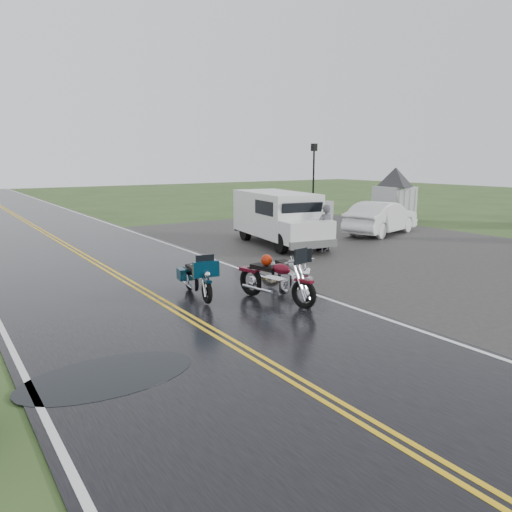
# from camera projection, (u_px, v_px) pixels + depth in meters

# --- Properties ---
(ground) EXTENTS (120.00, 120.00, 0.00)m
(ground) POSITION_uv_depth(u_px,v_px,m) (202.00, 327.00, 11.26)
(ground) COLOR #2D471E
(ground) RESTS_ON ground
(road) EXTENTS (8.00, 100.00, 0.04)m
(road) POSITION_uv_depth(u_px,v_px,m) (83.00, 255.00, 19.43)
(road) COLOR black
(road) RESTS_ON ground
(parking_pad) EXTENTS (14.00, 24.00, 0.03)m
(parking_pad) POSITION_uv_depth(u_px,v_px,m) (377.00, 247.00, 21.32)
(parking_pad) COLOR black
(parking_pad) RESTS_ON ground
(visitor_center) EXTENTS (16.00, 10.00, 4.80)m
(visitor_center) POSITION_uv_depth(u_px,v_px,m) (395.00, 180.00, 31.47)
(visitor_center) COLOR #A8AAAD
(visitor_center) RESTS_ON ground
(motorcycle_red) EXTENTS (1.43, 2.67, 1.49)m
(motorcycle_red) POSITION_uv_depth(u_px,v_px,m) (304.00, 282.00, 12.26)
(motorcycle_red) COLOR #550917
(motorcycle_red) RESTS_ON ground
(motorcycle_teal) EXTENTS (1.13, 2.26, 1.27)m
(motorcycle_teal) POSITION_uv_depth(u_px,v_px,m) (207.00, 282.00, 12.73)
(motorcycle_teal) COLOR #052537
(motorcycle_teal) RESTS_ON ground
(motorcycle_silver) EXTENTS (1.26, 2.42, 1.36)m
(motorcycle_silver) POSITION_uv_depth(u_px,v_px,m) (306.00, 278.00, 12.90)
(motorcycle_silver) COLOR #94979B
(motorcycle_silver) RESTS_ON ground
(van_white) EXTENTS (3.19, 6.27, 2.35)m
(van_white) POSITION_uv_depth(u_px,v_px,m) (281.00, 225.00, 19.57)
(van_white) COLOR white
(van_white) RESTS_ON ground
(person_at_van) EXTENTS (0.72, 0.49, 1.90)m
(person_at_van) POSITION_uv_depth(u_px,v_px,m) (325.00, 229.00, 20.02)
(person_at_van) COLOR #4B4C50
(person_at_van) RESTS_ON ground
(sedan_white) EXTENTS (5.18, 2.99, 1.61)m
(sedan_white) POSITION_uv_depth(u_px,v_px,m) (381.00, 218.00, 24.79)
(sedan_white) COLOR white
(sedan_white) RESTS_ON ground
(lamp_post_far_right) EXTENTS (0.40, 0.40, 4.68)m
(lamp_post_far_right) POSITION_uv_depth(u_px,v_px,m) (313.00, 182.00, 30.38)
(lamp_post_far_right) COLOR black
(lamp_post_far_right) RESTS_ON ground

